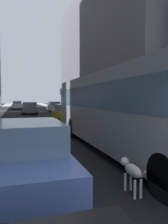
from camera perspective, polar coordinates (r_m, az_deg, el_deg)
name	(u,v)px	position (r m, az deg, el deg)	size (l,w,h in m)	color
ground_plane	(35,111)	(36.91, -12.84, 0.22)	(120.00, 120.00, 0.00)	black
sidewalk_right	(68,110)	(37.77, -4.19, 0.48)	(2.40, 110.00, 0.15)	#ADA89E
building_right_far	(91,57)	(45.94, 1.82, 14.39)	(8.09, 23.54, 21.48)	slate
transit_bus	(122,106)	(8.70, 10.06, 1.48)	(2.78, 11.53, 3.05)	#999EA3
car_yellow_taxi	(67,114)	(18.26, -4.56, -0.42)	(1.94, 4.50, 1.62)	yellow
car_silver_sedan	(54,107)	(34.83, -7.96, 1.43)	(1.73, 4.39, 1.62)	#B7BABF
car_blue_hatchback	(17,160)	(4.78, -17.17, -11.91)	(1.89, 4.12, 1.62)	#4C6BB7
car_grey_wagon	(30,108)	(29.96, -14.15, 1.02)	(1.85, 3.91, 1.62)	slate
car_white_van	(17,105)	(44.93, -17.22, 1.77)	(1.71, 4.31, 1.62)	silver
dalmatian_dog	(131,170)	(5.01, 12.40, -14.80)	(0.22, 0.96, 0.72)	white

